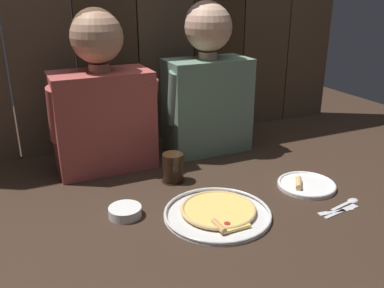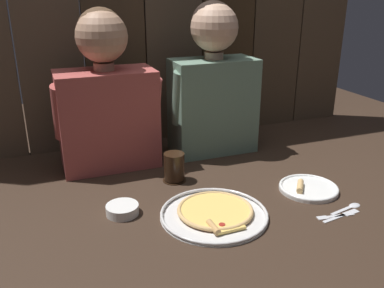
{
  "view_description": "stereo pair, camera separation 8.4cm",
  "coord_description": "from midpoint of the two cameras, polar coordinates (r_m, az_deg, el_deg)",
  "views": [
    {
      "loc": [
        -0.56,
        -1.13,
        0.7
      ],
      "look_at": [
        0.0,
        0.1,
        0.18
      ],
      "focal_mm": 38.57,
      "sensor_mm": 36.0,
      "label": 1
    },
    {
      "loc": [
        -0.49,
        -1.17,
        0.7
      ],
      "look_at": [
        0.0,
        0.1,
        0.18
      ],
      "focal_mm": 38.57,
      "sensor_mm": 36.0,
      "label": 2
    }
  ],
  "objects": [
    {
      "name": "diner_left",
      "position": [
        1.67,
        -10.38,
        6.58
      ],
      "size": [
        0.42,
        0.21,
        0.63
      ],
      "color": "#AD4C47",
      "rests_on": "ground"
    },
    {
      "name": "dipping_bowl",
      "position": [
        1.38,
        -7.88,
        -8.92
      ],
      "size": [
        0.11,
        0.11,
        0.03
      ],
      "color": "white",
      "rests_on": "ground"
    },
    {
      "name": "ground_plane",
      "position": [
        1.44,
        3.07,
        -8.05
      ],
      "size": [
        3.2,
        3.2,
        0.0
      ],
      "primitive_type": "plane",
      "color": "#332319"
    },
    {
      "name": "drinking_glass",
      "position": [
        1.57,
        -0.94,
        -3.27
      ],
      "size": [
        0.09,
        0.09,
        0.11
      ],
      "color": "black",
      "rests_on": "ground"
    },
    {
      "name": "table_spoon",
      "position": [
        1.52,
        22.57,
        -7.99
      ],
      "size": [
        0.14,
        0.05,
        0.01
      ],
      "color": "silver",
      "rests_on": "ground"
    },
    {
      "name": "table_fork",
      "position": [
        1.45,
        20.62,
        -9.34
      ],
      "size": [
        0.13,
        0.03,
        0.01
      ],
      "color": "silver",
      "rests_on": "ground"
    },
    {
      "name": "dinner_plate",
      "position": [
        1.59,
        17.25,
        -5.84
      ],
      "size": [
        0.21,
        0.21,
        0.03
      ],
      "color": "white",
      "rests_on": "ground"
    },
    {
      "name": "pizza_tray",
      "position": [
        1.36,
        5.03,
        -9.46
      ],
      "size": [
        0.35,
        0.35,
        0.03
      ],
      "color": "silver",
      "rests_on": "ground"
    },
    {
      "name": "diner_right",
      "position": [
        1.8,
        4.32,
        8.57
      ],
      "size": [
        0.4,
        0.21,
        0.65
      ],
      "color": "slate",
      "rests_on": "ground"
    },
    {
      "name": "table_knife",
      "position": [
        1.46,
        21.52,
        -9.24
      ],
      "size": [
        0.16,
        0.04,
        0.01
      ],
      "color": "silver",
      "rests_on": "ground"
    }
  ]
}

